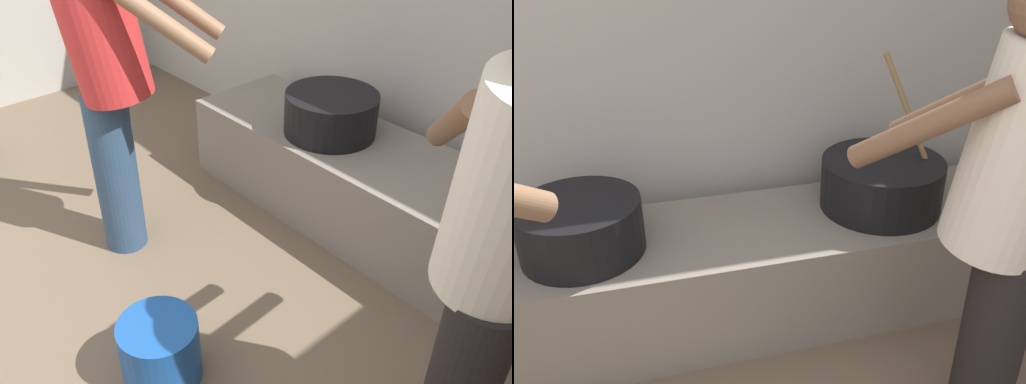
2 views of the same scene
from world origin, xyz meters
TOP-DOWN VIEW (x-y plane):
  - block_enclosure_rear at (0.00, 2.65)m, footprint 5.29×0.20m
  - hearth_ledge at (0.61, 2.13)m, footprint 2.77×0.60m
  - cooking_pot_main at (1.24, 2.14)m, footprint 0.52×0.52m
  - cooking_pot_secondary at (-0.01, 2.11)m, footprint 0.46×0.46m
  - cook_in_cream_shirt at (1.21, 1.33)m, footprint 0.64×0.70m

SIDE VIEW (x-z plane):
  - hearth_ledge at x=0.61m, z-range 0.00..0.45m
  - cooking_pot_secondary at x=-0.01m, z-range 0.45..0.66m
  - cooking_pot_main at x=1.24m, z-range 0.22..0.89m
  - cook_in_cream_shirt at x=1.21m, z-range 0.11..1.63m
  - block_enclosure_rear at x=0.00m, z-range 0.00..2.38m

